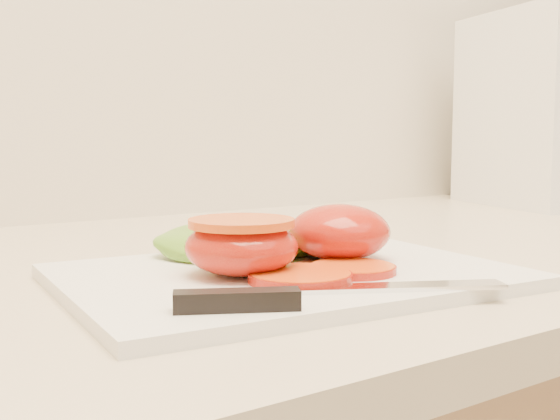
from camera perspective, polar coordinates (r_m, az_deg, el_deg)
cutting_board at (r=0.54m, az=0.61°, el=-5.40°), size 0.35×0.27×0.01m
tomato_half_dome at (r=0.58m, az=4.85°, el=-1.79°), size 0.08×0.08×0.05m
tomato_half_cut at (r=0.51m, az=-3.15°, el=-2.80°), size 0.08×0.08×0.04m
tomato_slice_0 at (r=0.49m, az=1.65°, el=-5.45°), size 0.07×0.07×0.01m
tomato_slice_1 at (r=0.53m, az=5.93°, el=-4.77°), size 0.06×0.06×0.01m
lettuce_leaf_0 at (r=0.59m, az=-3.92°, el=-2.68°), size 0.16×0.15×0.02m
lettuce_leaf_1 at (r=0.61m, az=-0.57°, el=-2.35°), size 0.14×0.12×0.02m
knife at (r=0.44m, az=1.85°, el=-6.90°), size 0.22×0.09×0.01m
appliance at (r=1.20m, az=21.21°, el=7.58°), size 0.26×0.30×0.30m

